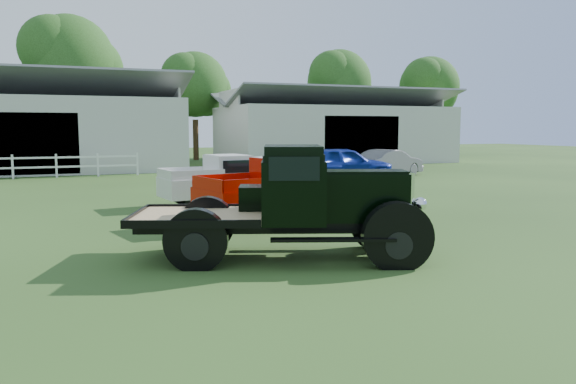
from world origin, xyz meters
name	(u,v)px	position (x,y,z in m)	size (l,w,h in m)	color
ground	(300,248)	(0.00, 0.00, 0.00)	(120.00, 120.00, 0.00)	#29431B
shed_left	(19,123)	(-7.00, 26.00, 2.80)	(18.80, 10.20, 5.60)	#B9B7B0
shed_right	(333,127)	(14.00, 27.00, 2.60)	(16.80, 9.20, 5.20)	#B9B7B0
tree_b	(70,83)	(-4.00, 34.00, 5.75)	(6.90, 6.90, 11.50)	#1D3911
tree_c	(195,102)	(5.00, 33.00, 4.50)	(5.40, 5.40, 9.00)	#1D3911
tree_d	(339,99)	(18.00, 34.00, 5.00)	(6.00, 6.00, 10.00)	#1D3911
tree_e	(429,103)	(26.00, 32.00, 4.75)	(5.70, 5.70, 9.50)	#1D3911
vintage_flatbed	(287,202)	(-0.59, -0.74, 1.09)	(5.51, 2.18, 2.18)	black
red_pickup	(282,189)	(0.90, 3.42, 0.87)	(4.78, 1.84, 1.74)	#A60A00
white_pickup	(225,180)	(0.35, 7.20, 0.80)	(4.36, 1.69, 1.60)	silver
misc_car_blue	(343,164)	(7.56, 12.81, 0.83)	(1.95, 4.85, 1.65)	navy
misc_car_grey	(389,163)	(11.09, 14.44, 0.70)	(1.47, 4.23, 1.39)	#595A5C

